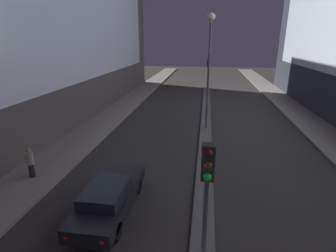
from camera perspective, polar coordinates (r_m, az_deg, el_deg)
name	(u,v)px	position (r m, az deg, el deg)	size (l,w,h in m)	color
median_strip	(206,124)	(21.67, 8.26, 0.48)	(0.84, 34.94, 0.14)	#56544F
traffic_light_near	(207,188)	(6.54, 8.42, -13.14)	(0.32, 0.42, 4.24)	#4C4C51
traffic_light_mid	(208,69)	(32.24, 8.69, 12.12)	(0.32, 0.42, 4.24)	#4C4C51
street_lamp	(210,50)	(19.41, 9.04, 16.02)	(0.56, 0.56, 8.24)	#4C4C51
car_left_lane	(109,197)	(11.02, -12.66, -14.84)	(1.73, 4.80, 1.34)	black
pedestrian_on_left_sidewalk	(30,162)	(14.53, -27.78, -7.00)	(0.37, 0.37, 1.52)	black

